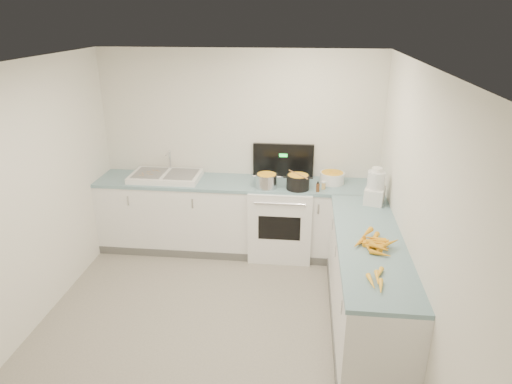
# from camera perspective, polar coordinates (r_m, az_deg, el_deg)

# --- Properties ---
(floor) EXTENTS (3.50, 4.00, 0.00)m
(floor) POSITION_cam_1_polar(r_m,az_deg,el_deg) (4.62, -5.43, -17.20)
(floor) COLOR gray
(floor) RESTS_ON ground
(ceiling) EXTENTS (3.50, 4.00, 0.00)m
(ceiling) POSITION_cam_1_polar(r_m,az_deg,el_deg) (3.63, -6.85, 15.32)
(ceiling) COLOR silver
(ceiling) RESTS_ON ground
(wall_back) EXTENTS (3.50, 0.00, 2.50)m
(wall_back) POSITION_cam_1_polar(r_m,az_deg,el_deg) (5.81, -1.98, 5.20)
(wall_back) COLOR silver
(wall_back) RESTS_ON ground
(wall_left) EXTENTS (0.00, 4.00, 2.50)m
(wall_left) POSITION_cam_1_polar(r_m,az_deg,el_deg) (4.64, -27.69, -1.65)
(wall_left) COLOR silver
(wall_left) RESTS_ON ground
(wall_right) EXTENTS (0.00, 4.00, 2.50)m
(wall_right) POSITION_cam_1_polar(r_m,az_deg,el_deg) (3.99, 19.38, -3.93)
(wall_right) COLOR silver
(wall_right) RESTS_ON ground
(counter_back) EXTENTS (3.50, 0.62, 0.94)m
(counter_back) POSITION_cam_1_polar(r_m,az_deg,el_deg) (5.81, -2.30, -3.04)
(counter_back) COLOR white
(counter_back) RESTS_ON ground
(counter_right) EXTENTS (0.62, 2.20, 0.94)m
(counter_right) POSITION_cam_1_polar(r_m,az_deg,el_deg) (4.56, 13.64, -11.08)
(counter_right) COLOR white
(counter_right) RESTS_ON ground
(stove) EXTENTS (0.76, 0.65, 1.36)m
(stove) POSITION_cam_1_polar(r_m,az_deg,el_deg) (5.74, 3.12, -3.31)
(stove) COLOR white
(stove) RESTS_ON ground
(sink) EXTENTS (0.86, 0.52, 0.31)m
(sink) POSITION_cam_1_polar(r_m,az_deg,el_deg) (5.81, -11.19, 1.97)
(sink) COLOR white
(sink) RESTS_ON counter_back
(steel_pot) EXTENTS (0.27, 0.27, 0.19)m
(steel_pot) POSITION_cam_1_polar(r_m,az_deg,el_deg) (5.41, 1.33, 1.31)
(steel_pot) COLOR silver
(steel_pot) RESTS_ON stove
(black_pot) EXTENTS (0.35, 0.35, 0.19)m
(black_pot) POSITION_cam_1_polar(r_m,az_deg,el_deg) (5.38, 5.25, 1.14)
(black_pot) COLOR black
(black_pot) RESTS_ON stove
(wooden_spoon) EXTENTS (0.23, 0.29, 0.01)m
(wooden_spoon) POSITION_cam_1_polar(r_m,az_deg,el_deg) (5.35, 5.29, 2.21)
(wooden_spoon) COLOR #AD7A47
(wooden_spoon) RESTS_ON black_pot
(mixing_bowl) EXTENTS (0.31, 0.31, 0.14)m
(mixing_bowl) POSITION_cam_1_polar(r_m,az_deg,el_deg) (5.63, 9.49, 1.76)
(mixing_bowl) COLOR white
(mixing_bowl) RESTS_ON counter_back
(extract_bottle) EXTENTS (0.04, 0.04, 0.10)m
(extract_bottle) POSITION_cam_1_polar(r_m,az_deg,el_deg) (5.33, 7.73, 0.54)
(extract_bottle) COLOR #593319
(extract_bottle) RESTS_ON counter_back
(spice_jar) EXTENTS (0.05, 0.05, 0.08)m
(spice_jar) POSITION_cam_1_polar(r_m,az_deg,el_deg) (5.43, 8.44, 0.77)
(spice_jar) COLOR #E5B266
(spice_jar) RESTS_ON counter_back
(food_processor) EXTENTS (0.26, 0.29, 0.41)m
(food_processor) POSITION_cam_1_polar(r_m,az_deg,el_deg) (5.09, 14.68, 0.47)
(food_processor) COLOR white
(food_processor) RESTS_ON counter_right
(carrot_pile) EXTENTS (0.42, 0.46, 0.09)m
(carrot_pile) POSITION_cam_1_polar(r_m,az_deg,el_deg) (4.21, 14.59, -6.20)
(carrot_pile) COLOR gold
(carrot_pile) RESTS_ON counter_right
(peeled_carrots) EXTENTS (0.16, 0.36, 0.04)m
(peeled_carrots) POSITION_cam_1_polar(r_m,az_deg,el_deg) (3.71, 14.89, -10.55)
(peeled_carrots) COLOR yellow
(peeled_carrots) RESTS_ON counter_right
(peelings) EXTENTS (0.22, 0.25, 0.01)m
(peelings) POSITION_cam_1_polar(r_m,az_deg,el_deg) (5.86, -13.26, 2.39)
(peelings) COLOR tan
(peelings) RESTS_ON sink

